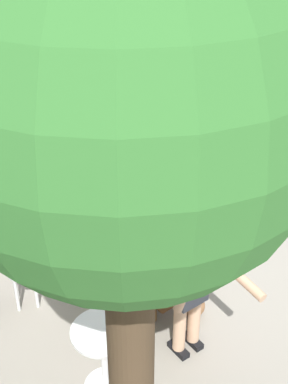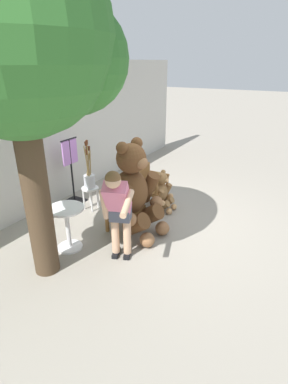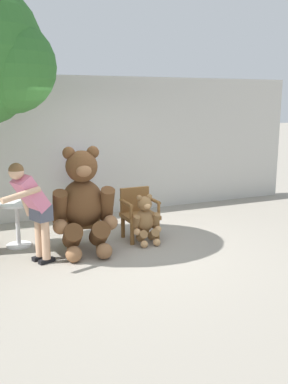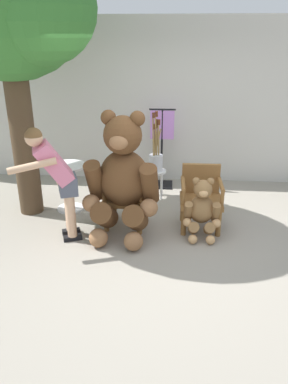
{
  "view_description": "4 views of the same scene",
  "coord_description": "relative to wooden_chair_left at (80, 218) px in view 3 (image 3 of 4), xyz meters",
  "views": [
    {
      "loc": [
        -4.56,
        1.37,
        4.08
      ],
      "look_at": [
        0.24,
        0.07,
        0.92
      ],
      "focal_mm": 50.0,
      "sensor_mm": 36.0,
      "label": 1
    },
    {
      "loc": [
        -4.37,
        -2.17,
        2.74
      ],
      "look_at": [
        -0.21,
        0.21,
        0.66
      ],
      "focal_mm": 28.0,
      "sensor_mm": 36.0,
      "label": 2
    },
    {
      "loc": [
        -2.18,
        -6.02,
        2.32
      ],
      "look_at": [
        0.36,
        -0.1,
        0.94
      ],
      "focal_mm": 40.0,
      "sensor_mm": 36.0,
      "label": 3
    },
    {
      "loc": [
        0.11,
        -4.25,
        2.49
      ],
      "look_at": [
        -0.25,
        0.3,
        0.57
      ],
      "focal_mm": 35.0,
      "sensor_mm": 36.0,
      "label": 4
    }
  ],
  "objects": [
    {
      "name": "ground_plane",
      "position": [
        0.51,
        -0.49,
        -0.46
      ],
      "size": [
        60.0,
        60.0,
        0.0
      ],
      "primitive_type": "plane",
      "color": "gray"
    },
    {
      "name": "back_wall",
      "position": [
        0.51,
        1.91,
        0.94
      ],
      "size": [
        10.0,
        0.16,
        2.8
      ],
      "primitive_type": "cube",
      "color": "beige",
      "rests_on": "ground"
    },
    {
      "name": "wooden_chair_left",
      "position": [
        0.0,
        0.0,
        0.0
      ],
      "size": [
        0.61,
        0.58,
        0.86
      ],
      "color": "brown",
      "rests_on": "ground"
    },
    {
      "name": "wooden_chair_right",
      "position": [
        1.02,
        0.0,
        0.0
      ],
      "size": [
        0.57,
        0.53,
        0.86
      ],
      "color": "brown",
      "rests_on": "ground"
    },
    {
      "name": "teddy_bear_large",
      "position": [
        -0.02,
        -0.27,
        0.34
      ],
      "size": [
        1.0,
        0.97,
        1.64
      ],
      "color": "brown",
      "rests_on": "ground"
    },
    {
      "name": "teddy_bear_small",
      "position": [
        1.02,
        -0.29,
        -0.06
      ],
      "size": [
        0.49,
        0.46,
        0.82
      ],
      "color": "olive",
      "rests_on": "ground"
    },
    {
      "name": "person_visitor",
      "position": [
        -0.81,
        -0.5,
        0.44
      ],
      "size": [
        0.74,
        0.67,
        1.5
      ],
      "color": "black",
      "rests_on": "ground"
    },
    {
      "name": "white_stool",
      "position": [
        0.35,
        0.98,
        -0.11
      ],
      "size": [
        0.34,
        0.34,
        0.46
      ],
      "color": "white",
      "rests_on": "ground"
    },
    {
      "name": "brush_bucket",
      "position": [
        0.35,
        0.98,
        0.21
      ],
      "size": [
        0.22,
        0.22,
        0.96
      ],
      "color": "silver",
      "rests_on": "white_stool"
    },
    {
      "name": "round_side_table",
      "position": [
        -0.93,
        0.39,
        -0.01
      ],
      "size": [
        0.56,
        0.56,
        0.72
      ],
      "color": "white",
      "rests_on": "ground"
    },
    {
      "name": "clothing_display_stand",
      "position": [
        0.42,
        1.5,
        0.26
      ],
      "size": [
        0.44,
        0.4,
        1.36
      ],
      "color": "black",
      "rests_on": "ground"
    }
  ]
}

